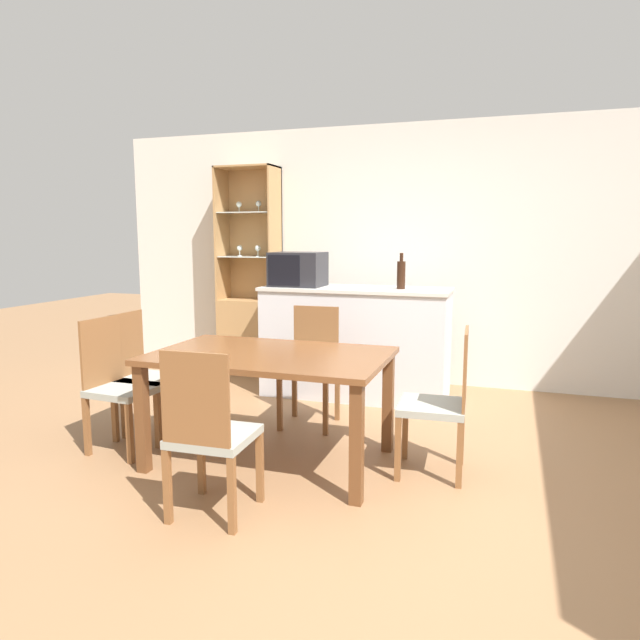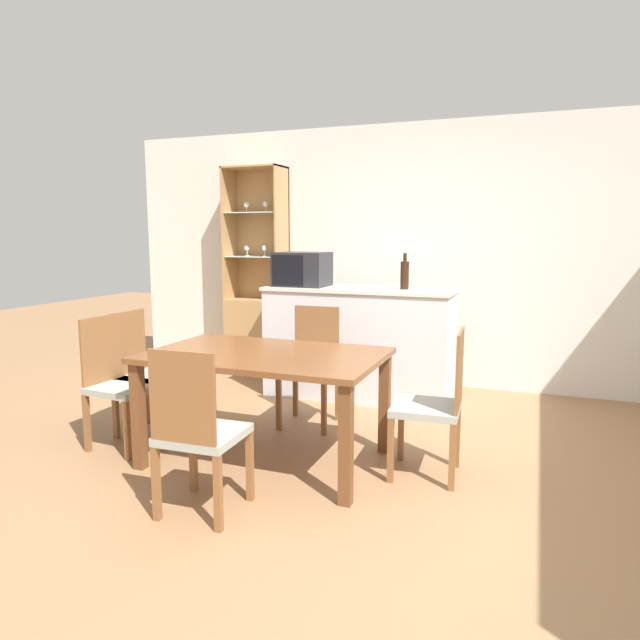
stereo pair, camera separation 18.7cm
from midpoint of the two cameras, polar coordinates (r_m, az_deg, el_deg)
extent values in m
plane|color=#936B47|center=(3.46, 3.27, -16.81)|extent=(18.00, 18.00, 0.00)
cube|color=silver|center=(5.71, 10.40, 6.34)|extent=(6.80, 0.06, 2.55)
cube|color=silver|center=(5.22, 2.51, -2.41)|extent=(1.67, 0.58, 0.98)
cube|color=beige|center=(5.15, 2.54, 3.10)|extent=(1.70, 0.61, 0.03)
cube|color=tan|center=(6.19, -7.86, -1.63)|extent=(0.63, 0.34, 0.79)
cube|color=tan|center=(6.24, -7.39, 8.52)|extent=(0.63, 0.02, 1.38)
cube|color=tan|center=(6.23, -10.61, 8.44)|extent=(0.02, 0.34, 1.38)
cube|color=tan|center=(5.96, -5.41, 8.55)|extent=(0.02, 0.34, 1.38)
cube|color=tan|center=(6.13, -8.20, 14.89)|extent=(0.63, 0.34, 0.02)
cube|color=silver|center=(6.09, -8.02, 6.29)|extent=(0.58, 0.30, 0.01)
cube|color=silver|center=(6.09, -8.11, 10.58)|extent=(0.58, 0.30, 0.01)
cylinder|color=silver|center=(6.18, -8.89, 6.38)|extent=(0.04, 0.04, 0.01)
cylinder|color=silver|center=(6.18, -8.90, 6.66)|extent=(0.01, 0.01, 0.06)
sphere|color=silver|center=(6.18, -8.91, 7.14)|extent=(0.06, 0.06, 0.06)
cylinder|color=silver|center=(6.18, -8.97, 10.61)|extent=(0.04, 0.04, 0.01)
cylinder|color=silver|center=(6.18, -8.97, 10.89)|extent=(0.01, 0.01, 0.06)
sphere|color=silver|center=(6.19, -8.98, 11.37)|extent=(0.06, 0.06, 0.06)
cylinder|color=silver|center=(6.01, -7.11, 6.36)|extent=(0.04, 0.04, 0.01)
cylinder|color=silver|center=(6.01, -7.12, 6.65)|extent=(0.01, 0.01, 0.06)
sphere|color=silver|center=(6.01, -7.12, 7.14)|extent=(0.06, 0.06, 0.06)
cylinder|color=silver|center=(6.05, -7.04, 10.70)|extent=(0.04, 0.04, 0.01)
cylinder|color=silver|center=(6.05, -7.05, 10.98)|extent=(0.01, 0.01, 0.06)
sphere|color=silver|center=(6.05, -7.06, 11.47)|extent=(0.06, 0.06, 0.06)
cube|color=brown|center=(3.70, -6.45, -3.58)|extent=(1.50, 0.95, 0.04)
cube|color=brown|center=(3.80, -18.71, -9.34)|extent=(0.07, 0.07, 0.69)
cube|color=brown|center=(3.19, 1.98, -12.33)|extent=(0.07, 0.07, 0.69)
cube|color=brown|center=(4.46, -12.20, -6.42)|extent=(0.07, 0.07, 0.69)
cube|color=brown|center=(3.95, 5.46, -8.20)|extent=(0.07, 0.07, 0.69)
cube|color=#999E93|center=(4.40, -17.80, -5.76)|extent=(0.41, 0.41, 0.05)
cube|color=brown|center=(4.46, -19.92, -2.28)|extent=(0.02, 0.37, 0.47)
cube|color=brown|center=(4.50, -14.41, -8.27)|extent=(0.04, 0.04, 0.40)
cube|color=brown|center=(4.21, -17.17, -9.52)|extent=(0.04, 0.04, 0.40)
cube|color=brown|center=(4.70, -18.11, -7.68)|extent=(0.04, 0.04, 0.40)
cube|color=brown|center=(4.43, -20.98, -8.81)|extent=(0.04, 0.04, 0.40)
cube|color=#999E93|center=(3.14, -12.24, -11.30)|extent=(0.42, 0.42, 0.05)
cube|color=brown|center=(2.90, -14.22, -7.68)|extent=(0.37, 0.03, 0.47)
cube|color=brown|center=(3.45, -13.35, -13.47)|extent=(0.04, 0.04, 0.40)
cube|color=brown|center=(3.30, -7.70, -14.38)|extent=(0.04, 0.04, 0.40)
cube|color=brown|center=(3.17, -16.72, -15.66)|extent=(0.04, 0.04, 0.40)
cube|color=brown|center=(3.00, -10.65, -16.87)|extent=(0.04, 0.04, 0.40)
cube|color=#999E93|center=(4.18, -20.13, -6.62)|extent=(0.43, 0.43, 0.05)
cube|color=brown|center=(4.25, -22.22, -2.92)|extent=(0.04, 0.37, 0.47)
cube|color=brown|center=(4.26, -16.49, -9.31)|extent=(0.04, 0.04, 0.40)
cube|color=brown|center=(4.00, -19.80, -10.64)|extent=(0.04, 0.04, 0.40)
cube|color=brown|center=(4.49, -20.13, -8.57)|extent=(0.04, 0.04, 0.40)
cube|color=brown|center=(4.24, -23.48, -9.74)|extent=(0.04, 0.04, 0.40)
cube|color=#999E93|center=(4.43, -2.29, -5.23)|extent=(0.42, 0.42, 0.05)
cube|color=brown|center=(4.56, -1.57, -1.54)|extent=(0.37, 0.04, 0.47)
cube|color=brown|center=(4.28, -0.70, -8.87)|extent=(0.04, 0.04, 0.40)
cube|color=brown|center=(4.39, -5.29, -8.45)|extent=(0.04, 0.04, 0.40)
cube|color=brown|center=(4.61, 0.58, -7.57)|extent=(0.04, 0.04, 0.40)
cube|color=brown|center=(4.71, -3.70, -7.22)|extent=(0.04, 0.04, 0.40)
cube|color=#999E93|center=(3.61, 9.65, -8.55)|extent=(0.42, 0.42, 0.05)
cube|color=brown|center=(3.54, 12.86, -4.72)|extent=(0.04, 0.37, 0.47)
cube|color=brown|center=(3.54, 6.26, -12.70)|extent=(0.04, 0.04, 0.40)
cube|color=brown|center=(3.88, 7.14, -10.80)|extent=(0.04, 0.04, 0.40)
cube|color=brown|center=(3.51, 12.27, -13.07)|extent=(0.04, 0.04, 0.40)
cube|color=brown|center=(3.84, 12.58, -11.11)|extent=(0.04, 0.04, 0.40)
cube|color=#232328|center=(5.28, -3.22, 5.09)|extent=(0.47, 0.37, 0.31)
cube|color=black|center=(5.13, -4.69, 4.98)|extent=(0.30, 0.01, 0.27)
cylinder|color=black|center=(5.04, 7.06, 4.47)|extent=(0.07, 0.07, 0.24)
cylinder|color=black|center=(5.03, 7.10, 6.26)|extent=(0.03, 0.03, 0.07)
camera|label=1|loc=(0.09, -91.21, -0.18)|focal=32.00mm
camera|label=2|loc=(0.09, 88.79, 0.18)|focal=32.00mm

